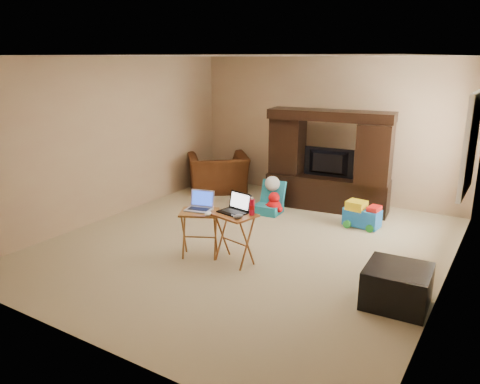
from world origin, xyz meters
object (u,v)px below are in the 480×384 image
Objects in this scene: tray_table_right at (235,238)px; laptop_right at (233,204)px; child_rocker at (269,198)px; push_toy at (362,214)px; recliner at (218,173)px; ottoman at (397,286)px; entertainment_center at (328,161)px; water_bottle at (252,207)px; plush_toy at (274,203)px; mouse_left at (208,214)px; tray_table_left at (200,234)px; mouse_right at (238,216)px; television at (327,163)px; laptop_left at (198,201)px.

laptop_right is at bearing 166.16° from tray_table_right.
push_toy is (1.52, 0.17, -0.07)m from child_rocker.
ottoman is at bearing 105.77° from recliner.
entertainment_center reaches higher than recliner.
water_bottle reaches higher than push_toy.
mouse_left reaches higher than plush_toy.
entertainment_center reaches higher than water_bottle.
tray_table_left is 0.95× the size of tray_table_right.
mouse_left is at bearing -86.79° from child_rocker.
water_bottle is (0.24, 0.06, -0.02)m from laptop_right.
recliner is 3.47m from mouse_right.
mouse_left is (-0.45, -2.82, -0.19)m from entertainment_center.
recliner is at bearing 128.32° from mouse_right.
water_bottle is (-1.79, 0.07, 0.54)m from ottoman.
tray_table_left is 0.82m from water_bottle.
plush_toy is 3.09× the size of mouse_left.
child_rocker is 2.12m from mouse_left.
ottoman is at bearing 3.90° from mouse_left.
tray_table_right is at bearing -100.40° from entertainment_center.
push_toy is 0.85× the size of ottoman.
push_toy is 2.31m from tray_table_right.
laptop_right is at bearing -14.38° from tray_table_left.
tray_table_left is 0.39m from mouse_left.
tray_table_left is (-2.47, -0.09, 0.10)m from ottoman.
tray_table_right is (-0.96, -2.09, 0.12)m from push_toy.
tray_table_left is at bearing -167.21° from water_bottle.
push_toy is at bearing 69.31° from water_bottle.
mouse_right is (0.58, -2.04, 0.48)m from plush_toy.
television is at bearing 40.88° from child_rocker.
ottoman is (2.54, -1.91, -0.06)m from child_rocker.
tray_table_left is 1.82× the size of laptop_right.
plush_toy is 1.20× the size of laptop_left.
mouse_left reaches higher than ottoman.
push_toy is at bearing 60.79° from mouse_left.
tray_table_left is (1.53, -2.67, -0.05)m from recliner.
television is at bearing 50.33° from tray_table_left.
entertainment_center is at bearing -94.21° from television.
laptop_right reaches higher than tray_table_left.
ottoman is 1.99m from tray_table_right.
laptop_right is at bearing 179.74° from ottoman.
television is 1.12m from plush_toy.
entertainment_center reaches higher than television.
child_rocker is at bearing 143.05° from ottoman.
tray_table_right is (0.45, -1.92, 0.13)m from plush_toy.
recliner is 2.02× the size of push_toy.
mouse_right is (0.17, -0.14, -0.09)m from laptop_right.
laptop_left is 1.62× the size of water_bottle.
tray_table_left reaches higher than child_rocker.
entertainment_center is at bearing 89.50° from mouse_right.
child_rocker is 2.00m from tray_table_right.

